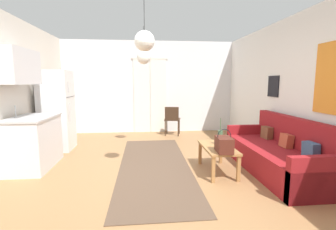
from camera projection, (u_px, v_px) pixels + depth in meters
The scene contains 13 objects.
ground_plane at pixel (157, 185), 3.59m from camera, with size 5.52×7.92×0.10m, color #996D44.
wall_back at pixel (150, 87), 7.06m from camera, with size 5.12×0.13×2.66m.
wall_right at pixel (320, 92), 3.65m from camera, with size 0.12×7.52×2.66m.
area_rug at pixel (154, 165), 4.30m from camera, with size 1.21×3.59×0.01m, color brown.
couch at pixel (279, 155), 3.97m from camera, with size 0.84×2.20×0.90m.
coffee_table at pixel (218, 150), 3.95m from camera, with size 0.47×0.92×0.43m.
bamboo_vase at pixel (220, 138), 4.03m from camera, with size 0.08×0.08×0.46m.
handbag at pixel (224, 144), 3.61m from camera, with size 0.24×0.35×0.36m.
refrigerator at pixel (57, 111), 5.21m from camera, with size 0.64×0.65×1.73m.
kitchen_counter at pixel (30, 125), 4.10m from camera, with size 0.63×1.09×2.03m.
accent_chair at pixel (172, 119), 6.65m from camera, with size 0.50×0.48×0.81m.
pendant_lamp_near at pixel (145, 41), 3.46m from camera, with size 0.30×0.30×0.73m.
pendant_lamp_far at pixel (144, 57), 5.16m from camera, with size 0.30×0.30×0.79m.
Camera 1 is at (-0.17, -3.41, 1.49)m, focal length 25.61 mm.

